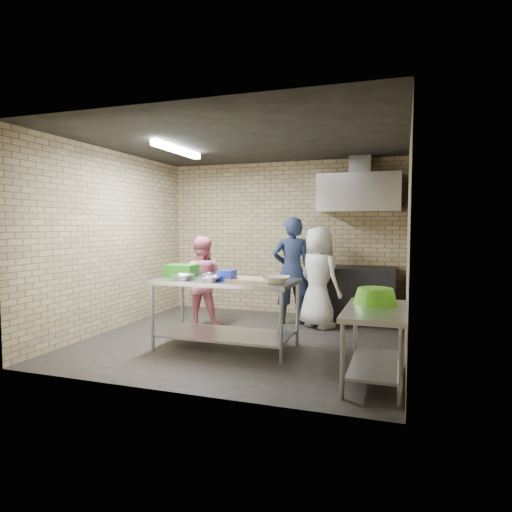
% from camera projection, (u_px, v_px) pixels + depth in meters
% --- Properties ---
extents(floor, '(4.20, 4.20, 0.00)m').
position_uv_depth(floor, '(244.00, 340.00, 6.05)').
color(floor, black).
rests_on(floor, ground).
extents(ceiling, '(4.20, 4.20, 0.00)m').
position_uv_depth(ceiling, '(244.00, 141.00, 5.87)').
color(ceiling, black).
rests_on(ceiling, ground).
extents(back_wall, '(4.20, 0.06, 2.70)m').
position_uv_depth(back_wall, '(283.00, 238.00, 7.85)').
color(back_wall, tan).
rests_on(back_wall, ground).
extents(front_wall, '(4.20, 0.06, 2.70)m').
position_uv_depth(front_wall, '(170.00, 250.00, 4.07)').
color(front_wall, tan).
rests_on(front_wall, ground).
extents(left_wall, '(0.06, 4.00, 2.70)m').
position_uv_depth(left_wall, '(114.00, 240.00, 6.63)').
color(left_wall, tan).
rests_on(left_wall, ground).
extents(right_wall, '(0.06, 4.00, 2.70)m').
position_uv_depth(right_wall, '(408.00, 244.00, 5.29)').
color(right_wall, tan).
rests_on(right_wall, ground).
extents(prep_table, '(1.78, 0.89, 0.89)m').
position_uv_depth(prep_table, '(226.00, 314.00, 5.63)').
color(prep_table, '#AEB0B5').
rests_on(prep_table, floor).
extents(side_counter, '(0.60, 1.20, 0.75)m').
position_uv_depth(side_counter, '(375.00, 345.00, 4.41)').
color(side_counter, silver).
rests_on(side_counter, floor).
extents(stove, '(1.20, 0.70, 0.90)m').
position_uv_depth(stove, '(357.00, 295.00, 7.15)').
color(stove, black).
rests_on(stove, floor).
extents(range_hood, '(1.30, 0.60, 0.60)m').
position_uv_depth(range_hood, '(359.00, 193.00, 7.08)').
color(range_hood, silver).
rests_on(range_hood, back_wall).
extents(hood_duct, '(0.35, 0.30, 0.30)m').
position_uv_depth(hood_duct, '(361.00, 166.00, 7.19)').
color(hood_duct, '#A5A8AD').
rests_on(hood_duct, back_wall).
extents(wall_shelf, '(0.80, 0.20, 0.04)m').
position_uv_depth(wall_shelf, '(379.00, 204.00, 7.18)').
color(wall_shelf, '#3F2B19').
rests_on(wall_shelf, back_wall).
extents(fluorescent_fixture, '(0.10, 1.25, 0.08)m').
position_uv_depth(fluorescent_fixture, '(178.00, 150.00, 6.19)').
color(fluorescent_fixture, white).
rests_on(fluorescent_fixture, ceiling).
extents(green_crate, '(0.40, 0.30, 0.16)m').
position_uv_depth(green_crate, '(181.00, 270.00, 5.93)').
color(green_crate, '#2D931B').
rests_on(green_crate, prep_table).
extents(blue_tub, '(0.20, 0.20, 0.13)m').
position_uv_depth(blue_tub, '(227.00, 275.00, 5.48)').
color(blue_tub, '#1B2DCC').
rests_on(blue_tub, prep_table).
extents(cutting_board, '(0.54, 0.42, 0.03)m').
position_uv_depth(cutting_board, '(251.00, 280.00, 5.47)').
color(cutting_board, tan).
rests_on(cutting_board, prep_table).
extents(mixing_bowl_a, '(0.32, 0.32, 0.07)m').
position_uv_depth(mixing_bowl_a, '(183.00, 277.00, 5.57)').
color(mixing_bowl_a, silver).
rests_on(mixing_bowl_a, prep_table).
extents(mixing_bowl_b, '(0.24, 0.24, 0.07)m').
position_uv_depth(mixing_bowl_b, '(206.00, 276.00, 5.74)').
color(mixing_bowl_b, '#A8AAAF').
rests_on(mixing_bowl_b, prep_table).
extents(mixing_bowl_c, '(0.29, 0.29, 0.06)m').
position_uv_depth(mixing_bowl_c, '(212.00, 279.00, 5.42)').
color(mixing_bowl_c, silver).
rests_on(mixing_bowl_c, prep_table).
extents(ceramic_bowl, '(0.39, 0.39, 0.08)m').
position_uv_depth(ceramic_bowl, '(276.00, 280.00, 5.23)').
color(ceramic_bowl, beige).
rests_on(ceramic_bowl, prep_table).
extents(green_basin, '(0.46, 0.46, 0.17)m').
position_uv_depth(green_basin, '(375.00, 296.00, 4.62)').
color(green_basin, '#59C626').
rests_on(green_basin, side_counter).
extents(bottle_red, '(0.07, 0.07, 0.18)m').
position_uv_depth(bottle_red, '(363.00, 198.00, 7.25)').
color(bottle_red, '#B22619').
rests_on(bottle_red, wall_shelf).
extents(bottle_green, '(0.06, 0.06, 0.15)m').
position_uv_depth(bottle_green, '(389.00, 198.00, 7.12)').
color(bottle_green, green).
rests_on(bottle_green, wall_shelf).
extents(man_navy, '(0.73, 0.60, 1.71)m').
position_uv_depth(man_navy, '(292.00, 271.00, 7.02)').
color(man_navy, '#151A34').
rests_on(man_navy, floor).
extents(woman_pink, '(0.79, 0.67, 1.40)m').
position_uv_depth(woman_pink, '(201.00, 282.00, 6.81)').
color(woman_pink, pink).
rests_on(woman_pink, floor).
extents(woman_white, '(0.91, 0.83, 1.56)m').
position_uv_depth(woman_white, '(319.00, 277.00, 6.78)').
color(woman_white, silver).
rests_on(woman_white, floor).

